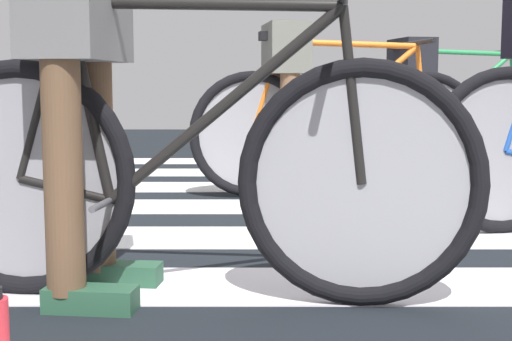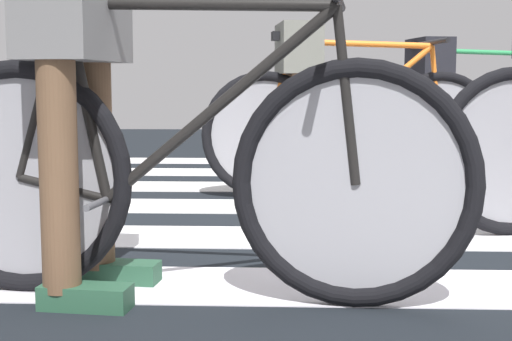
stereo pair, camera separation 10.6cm
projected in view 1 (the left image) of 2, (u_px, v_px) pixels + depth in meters
ground at (389, 222)px, 3.48m from camera, size 18.00×14.00×0.02m
crosswalk_markings at (382, 220)px, 3.46m from camera, size 5.43×5.77×0.00m
bicycle_1_of_4 at (186, 172)px, 2.15m from camera, size 1.73×0.52×0.93m
cyclist_1_of_4 at (82, 85)px, 2.15m from camera, size 0.35×0.43×0.99m
bicycle_3_of_4 at (341, 129)px, 4.21m from camera, size 1.73×0.52×0.93m
cyclist_3_of_4 at (288, 85)px, 4.14m from camera, size 0.36×0.44×0.98m
bicycle_4_of_4 at (452, 120)px, 5.31m from camera, size 1.72×0.55×0.93m
cyclist_4_of_4 at (413, 87)px, 5.22m from camera, size 0.38×0.45×0.96m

